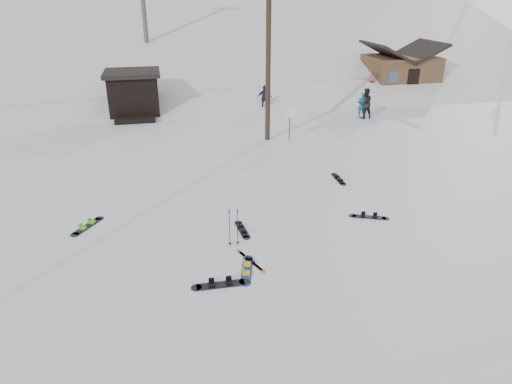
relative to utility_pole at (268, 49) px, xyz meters
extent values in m
plane|color=white|center=(-2.00, -14.00, -4.68)|extent=(200.00, 200.00, 0.00)
cube|color=white|center=(-2.00, 41.00, -16.68)|extent=(60.00, 85.24, 65.97)
cube|color=white|center=(36.00, 36.00, -15.68)|extent=(45.66, 93.98, 54.59)
cylinder|color=#3A2819|center=(0.00, 0.00, -0.18)|extent=(0.26, 0.26, 9.00)
cylinder|color=#595B60|center=(1.10, -0.40, -3.78)|extent=(0.07, 0.07, 1.80)
cube|color=white|center=(1.10, -0.44, -3.13)|extent=(0.50, 0.04, 0.60)
cube|color=black|center=(-7.00, 7.00, -3.43)|extent=(3.00, 3.00, 2.50)
cube|color=black|center=(-7.00, 7.00, -2.06)|extent=(3.40, 3.40, 0.25)
cube|color=black|center=(-7.00, 5.20, -4.53)|extent=(2.40, 1.20, 0.30)
cube|color=brown|center=(13.00, 10.00, -3.33)|extent=(5.00, 4.00, 2.70)
cube|color=black|center=(11.65, 10.00, -1.63)|extent=(2.69, 4.40, 1.43)
cube|color=black|center=(14.35, 10.00, -1.63)|extent=(2.69, 4.40, 1.43)
cube|color=black|center=(13.00, 7.98, -3.58)|extent=(0.90, 0.06, 1.90)
cube|color=#173999|center=(-3.53, -12.03, -4.67)|extent=(0.61, 1.31, 0.03)
cylinder|color=#173999|center=(-3.36, -11.41, -4.67)|extent=(0.29, 0.29, 0.03)
cylinder|color=#173999|center=(-3.69, -12.64, -4.67)|extent=(0.29, 0.29, 0.03)
cube|color=yellow|center=(-3.47, -11.80, -4.61)|extent=(0.24, 0.21, 0.08)
cube|color=yellow|center=(-3.59, -12.25, -4.61)|extent=(0.24, 0.21, 0.08)
cube|color=#AF3C11|center=(-3.30, -11.63, -4.67)|extent=(0.57, 1.28, 0.02)
cube|color=black|center=(-3.30, -11.63, -4.63)|extent=(0.15, 0.25, 0.06)
cube|color=#AF3C11|center=(-3.35, -11.51, -4.67)|extent=(0.57, 1.28, 0.02)
cube|color=black|center=(-3.35, -11.51, -4.63)|extent=(0.15, 0.25, 0.06)
cylinder|color=black|center=(-3.76, -10.51, -4.08)|extent=(0.02, 0.02, 1.20)
cylinder|color=black|center=(-3.76, -10.51, -4.62)|extent=(0.09, 0.09, 0.01)
cylinder|color=black|center=(-3.76, -10.51, -3.50)|extent=(0.04, 0.04, 0.11)
cylinder|color=black|center=(-3.51, -10.51, -4.08)|extent=(0.02, 0.02, 1.20)
cylinder|color=black|center=(-3.51, -10.51, -4.62)|extent=(0.09, 0.09, 0.01)
cylinder|color=black|center=(-3.51, -10.51, -3.50)|extent=(0.04, 0.04, 0.11)
cube|color=black|center=(-4.36, -12.57, -4.67)|extent=(1.32, 0.32, 0.03)
cylinder|color=black|center=(-3.71, -12.58, -4.67)|extent=(0.30, 0.30, 0.03)
cylinder|color=black|center=(-5.02, -12.56, -4.67)|extent=(0.30, 0.30, 0.03)
cube|color=black|center=(-4.13, -12.57, -4.61)|extent=(0.16, 0.22, 0.09)
cube|color=black|center=(-4.60, -12.57, -4.61)|extent=(0.16, 0.22, 0.09)
cube|color=black|center=(-3.21, -9.65, -4.67)|extent=(0.33, 1.11, 0.02)
cylinder|color=black|center=(-3.25, -9.11, -4.67)|extent=(0.25, 0.25, 0.02)
cylinder|color=black|center=(-3.17, -10.20, -4.67)|extent=(0.25, 0.25, 0.02)
cube|color=black|center=(-3.22, -9.45, -4.62)|extent=(0.19, 0.15, 0.07)
cube|color=black|center=(-3.19, -9.85, -4.62)|extent=(0.19, 0.15, 0.07)
cube|color=black|center=(-8.29, -8.28, -4.67)|extent=(0.93, 1.21, 0.03)
cylinder|color=black|center=(-7.95, -7.76, -4.67)|extent=(0.29, 0.29, 0.03)
cylinder|color=black|center=(-8.64, -8.80, -4.67)|extent=(0.29, 0.29, 0.03)
cube|color=#4FCE18|center=(-8.17, -8.09, -4.61)|extent=(0.26, 0.24, 0.08)
cube|color=#4FCE18|center=(-8.42, -8.47, -4.61)|extent=(0.26, 0.24, 0.08)
cube|color=black|center=(1.34, -9.69, -4.67)|extent=(1.15, 0.68, 0.02)
cylinder|color=black|center=(1.87, -9.91, -4.67)|extent=(0.26, 0.26, 0.02)
cylinder|color=black|center=(0.82, -9.47, -4.67)|extent=(0.26, 0.26, 0.02)
cube|color=black|center=(1.53, -9.77, -4.62)|extent=(0.20, 0.23, 0.07)
cube|color=black|center=(1.15, -9.61, -4.62)|extent=(0.20, 0.23, 0.07)
cube|color=black|center=(1.61, -6.15, -4.67)|extent=(0.30, 1.15, 0.02)
cylinder|color=black|center=(1.63, -5.57, -4.67)|extent=(0.26, 0.26, 0.02)
cylinder|color=black|center=(1.59, -6.72, -4.67)|extent=(0.26, 0.26, 0.02)
cube|color=black|center=(1.62, -5.94, -4.62)|extent=(0.19, 0.15, 0.08)
cube|color=black|center=(1.60, -6.35, -4.62)|extent=(0.19, 0.15, 0.08)
imported|color=#0D618A|center=(6.86, 3.27, -3.91)|extent=(0.61, 0.45, 1.55)
imported|color=black|center=(6.93, 2.97, -3.75)|extent=(0.92, 0.73, 1.86)
imported|color=#C54550|center=(9.95, 8.53, -3.94)|extent=(0.98, 0.60, 1.48)
imported|color=#1C2046|center=(1.28, 6.04, -3.83)|extent=(1.08, 0.75, 1.70)
camera|label=1|loc=(-5.62, -22.83, 2.68)|focal=32.00mm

